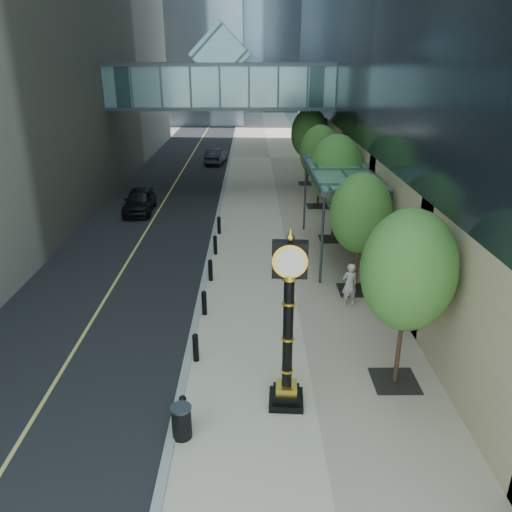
# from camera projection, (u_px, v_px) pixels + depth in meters

# --- Properties ---
(ground) EXTENTS (320.00, 320.00, 0.00)m
(ground) POSITION_uv_depth(u_px,v_px,m) (285.00, 455.00, 12.74)
(ground) COLOR gray
(ground) RESTS_ON ground
(road) EXTENTS (8.00, 180.00, 0.02)m
(road) POSITION_uv_depth(u_px,v_px,m) (190.00, 158.00, 49.80)
(road) COLOR black
(road) RESTS_ON ground
(sidewalk) EXTENTS (8.00, 180.00, 0.06)m
(sidewalk) POSITION_uv_depth(u_px,v_px,m) (270.00, 158.00, 49.86)
(sidewalk) COLOR #C0AF93
(sidewalk) RESTS_ON ground
(curb) EXTENTS (0.25, 180.00, 0.07)m
(curb) POSITION_uv_depth(u_px,v_px,m) (230.00, 158.00, 49.82)
(curb) COLOR gray
(curb) RESTS_ON ground
(skywalk) EXTENTS (17.00, 4.20, 5.80)m
(skywalk) POSITION_uv_depth(u_px,v_px,m) (221.00, 83.00, 35.83)
(skywalk) COLOR slate
(skywalk) RESTS_ON ground
(entrance_canopy) EXTENTS (3.00, 8.00, 4.38)m
(entrance_canopy) POSITION_uv_depth(u_px,v_px,m) (340.00, 173.00, 24.20)
(entrance_canopy) COLOR #383F44
(entrance_canopy) RESTS_ON ground
(bollard_row) EXTENTS (0.20, 16.20, 0.90)m
(bollard_row) POSITION_uv_depth(u_px,v_px,m) (208.00, 286.00, 20.88)
(bollard_row) COLOR black
(bollard_row) RESTS_ON sidewalk
(street_trees) EXTENTS (2.82, 28.77, 5.81)m
(street_trees) POSITION_uv_depth(u_px,v_px,m) (335.00, 170.00, 26.65)
(street_trees) COLOR black
(street_trees) RESTS_ON sidewalk
(street_clock) EXTENTS (1.05, 1.05, 5.24)m
(street_clock) POSITION_uv_depth(u_px,v_px,m) (288.00, 335.00, 13.71)
(street_clock) COLOR black
(street_clock) RESTS_ON sidewalk
(trash_bin) EXTENTS (0.61, 0.61, 0.90)m
(trash_bin) POSITION_uv_depth(u_px,v_px,m) (182.00, 423.00, 13.11)
(trash_bin) COLOR black
(trash_bin) RESTS_ON sidewalk
(pedestrian) EXTENTS (0.76, 0.60, 1.82)m
(pedestrian) POSITION_uv_depth(u_px,v_px,m) (349.00, 284.00, 19.97)
(pedestrian) COLOR #B6AFA7
(pedestrian) RESTS_ON sidewalk
(car_near) EXTENTS (1.97, 4.51, 1.51)m
(car_near) POSITION_uv_depth(u_px,v_px,m) (139.00, 200.00, 32.33)
(car_near) COLOR black
(car_near) RESTS_ON road
(car_far) EXTENTS (2.01, 4.38, 1.39)m
(car_far) POSITION_uv_depth(u_px,v_px,m) (216.00, 156.00, 47.10)
(car_far) COLOR black
(car_far) RESTS_ON road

